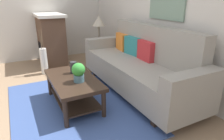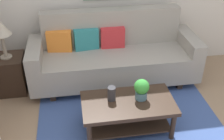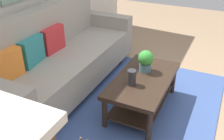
# 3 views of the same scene
# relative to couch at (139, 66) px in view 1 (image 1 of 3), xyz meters

# --- Properties ---
(ground_plane) EXTENTS (9.51, 9.51, 0.00)m
(ground_plane) POSITION_rel_couch_xyz_m (0.04, -1.65, -0.43)
(ground_plane) COLOR #9E7F60
(wall_back) EXTENTS (5.51, 0.10, 2.70)m
(wall_back) POSITION_rel_couch_xyz_m (0.04, 0.53, 0.92)
(wall_back) COLOR silver
(wall_back) RESTS_ON ground_plane
(wall_left) EXTENTS (0.10, 5.14, 2.70)m
(wall_left) POSITION_rel_couch_xyz_m (-2.77, -1.08, 0.92)
(wall_left) COLOR silver
(wall_left) RESTS_ON ground_plane
(area_rug) EXTENTS (2.33, 1.67, 0.01)m
(area_rug) POSITION_rel_couch_xyz_m (0.04, -1.15, -0.43)
(area_rug) COLOR #3D5693
(area_rug) RESTS_ON ground_plane
(couch) EXTENTS (2.49, 0.84, 1.08)m
(couch) POSITION_rel_couch_xyz_m (0.00, 0.00, 0.00)
(couch) COLOR gray
(couch) RESTS_ON ground_plane
(throw_pillow_orange) EXTENTS (0.37, 0.17, 0.32)m
(throw_pillow_orange) POSITION_rel_couch_xyz_m (-0.79, 0.12, 0.25)
(throw_pillow_orange) COLOR orange
(throw_pillow_orange) RESTS_ON couch
(throw_pillow_teal) EXTENTS (0.37, 0.16, 0.32)m
(throw_pillow_teal) POSITION_rel_couch_xyz_m (-0.40, 0.12, 0.25)
(throw_pillow_teal) COLOR teal
(throw_pillow_teal) RESTS_ON couch
(throw_pillow_crimson) EXTENTS (0.36, 0.13, 0.32)m
(throw_pillow_crimson) POSITION_rel_couch_xyz_m (-0.00, 0.12, 0.25)
(throw_pillow_crimson) COLOR red
(throw_pillow_crimson) RESTS_ON couch
(coffee_table) EXTENTS (1.10, 0.60, 0.43)m
(coffee_table) POSITION_rel_couch_xyz_m (-0.01, -1.12, -0.12)
(coffee_table) COLOR #332319
(coffee_table) RESTS_ON ground_plane
(tabletop_vase) EXTENTS (0.10, 0.10, 0.17)m
(tabletop_vase) POSITION_rel_couch_xyz_m (-0.20, -1.05, 0.09)
(tabletop_vase) COLOR #2D2D33
(tabletop_vase) RESTS_ON coffee_table
(potted_plant_tabletop) EXTENTS (0.18, 0.18, 0.26)m
(potted_plant_tabletop) POSITION_rel_couch_xyz_m (0.15, -1.08, 0.14)
(potted_plant_tabletop) COLOR slate
(potted_plant_tabletop) RESTS_ON coffee_table
(side_table) EXTENTS (0.44, 0.44, 0.56)m
(side_table) POSITION_rel_couch_xyz_m (-1.54, -0.04, -0.15)
(side_table) COLOR #332319
(side_table) RESTS_ON ground_plane
(table_lamp) EXTENTS (0.28, 0.28, 0.57)m
(table_lamp) POSITION_rel_couch_xyz_m (-1.54, -0.04, 0.56)
(table_lamp) COLOR gray
(table_lamp) RESTS_ON side_table
(fireplace) EXTENTS (1.02, 0.58, 1.16)m
(fireplace) POSITION_rel_couch_xyz_m (-2.17, -0.98, 0.15)
(fireplace) COLOR brown
(fireplace) RESTS_ON ground_plane
(floor_vase) EXTENTS (0.14, 0.14, 0.54)m
(floor_vase) POSITION_rel_couch_xyz_m (-1.55, -1.28, -0.16)
(floor_vase) COLOR white
(floor_vase) RESTS_ON ground_plane
(floor_vase_branch_a) EXTENTS (0.04, 0.05, 0.36)m
(floor_vase_branch_a) POSITION_rel_couch_xyz_m (-1.53, -1.28, 0.28)
(floor_vase_branch_a) COLOR brown
(floor_vase_branch_a) RESTS_ON floor_vase
(floor_vase_branch_b) EXTENTS (0.04, 0.02, 0.36)m
(floor_vase_branch_b) POSITION_rel_couch_xyz_m (-1.56, -1.26, 0.28)
(floor_vase_branch_b) COLOR brown
(floor_vase_branch_b) RESTS_ON floor_vase
(floor_vase_branch_c) EXTENTS (0.03, 0.03, 0.36)m
(floor_vase_branch_c) POSITION_rel_couch_xyz_m (-1.56, -1.30, 0.28)
(floor_vase_branch_c) COLOR brown
(floor_vase_branch_c) RESTS_ON floor_vase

